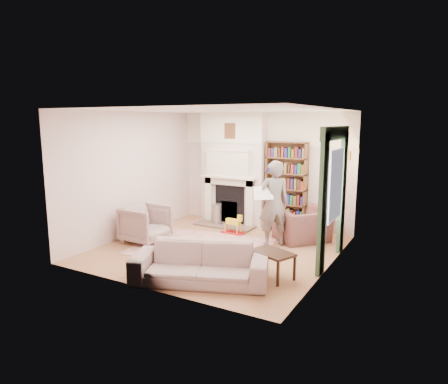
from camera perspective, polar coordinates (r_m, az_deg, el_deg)
The scene contains 25 objects.
floor at distance 8.27m, azimuth -0.86°, elevation -8.13°, with size 4.50×4.50×0.00m, color brown.
ceiling at distance 7.86m, azimuth -0.91°, elevation 11.64°, with size 4.50×4.50×0.00m, color white.
wall_back at distance 9.94m, azimuth 5.67°, elevation 3.19°, with size 4.50×4.50×0.00m, color silver.
wall_front at distance 6.14m, azimuth -11.52°, elevation -1.28°, with size 4.50×4.50×0.00m, color silver.
wall_left at distance 9.27m, azimuth -13.00°, elevation 2.48°, with size 4.50×4.50×0.00m, color silver.
wall_right at distance 7.10m, azimuth 15.01°, elevation 0.11°, with size 4.50×4.50×0.00m, color silver.
fireplace at distance 10.08m, azimuth 1.30°, elevation 3.26°, with size 1.70×0.58×2.80m.
bookcase at distance 9.60m, azimuth 8.89°, elevation 1.52°, with size 1.00×0.24×1.85m, color brown.
window at distance 7.48m, azimuth 15.69°, elevation 0.96°, with size 0.02×0.90×1.30m, color silver.
curtain_left at distance 6.86m, azimuth 13.91°, elevation -1.88°, with size 0.07×0.32×2.40m, color #304B32.
curtain_right at distance 8.20m, azimuth 16.54°, elevation -0.07°, with size 0.07×0.32×2.40m, color #304B32.
pelmet at distance 7.40m, azimuth 15.70°, elevation 8.11°, with size 0.09×1.70×0.24m, color #304B32.
wall_sconce at distance 8.53m, azimuth 16.27°, elevation 5.07°, with size 0.20×0.24×0.24m, color gold, non-canonical shape.
rug at distance 8.44m, azimuth -3.07°, elevation -7.73°, with size 2.72×2.09×0.01m, color beige.
armchair_reading at distance 8.88m, azimuth 11.23°, elevation -4.65°, with size 1.10×0.96×0.72m, color #482B26.
armchair_left at distance 8.79m, azimuth -11.13°, elevation -4.52°, with size 0.85×0.87×0.79m, color #AFA091.
sofa at distance 6.57m, azimuth -3.45°, elevation -10.14°, with size 2.18×0.85×0.64m, color #BCAE9B.
man_reading at distance 8.35m, azimuth 7.13°, elevation -1.64°, with size 0.66×0.43×1.80m, color #5C514A.
newspaper at distance 8.18m, azimuth 5.66°, elevation -0.15°, with size 0.40×0.02×0.28m, color white.
coffee_table at distance 6.82m, azimuth 6.90°, elevation -10.25°, with size 0.70×0.45×0.45m, color black, non-canonical shape.
paraffin_heater at distance 10.01m, azimuth -1.02°, elevation -3.26°, with size 0.24×0.24×0.55m, color #98999F.
rocking_horse at distance 9.26m, azimuth 1.30°, elevation -4.60°, with size 0.54×0.22×0.48m, color yellow, non-canonical shape.
board_game at distance 8.66m, azimuth -5.88°, elevation -7.16°, with size 0.33×0.33×0.03m, color #CFCB49.
game_box_lid at distance 8.31m, azimuth -5.30°, elevation -7.83°, with size 0.31×0.20×0.05m, color red.
comic_annuals at distance 7.90m, azimuth -1.07°, elevation -8.87°, with size 0.94×0.78×0.02m.
Camera 1 is at (3.96, -6.79, 2.59)m, focal length 32.00 mm.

